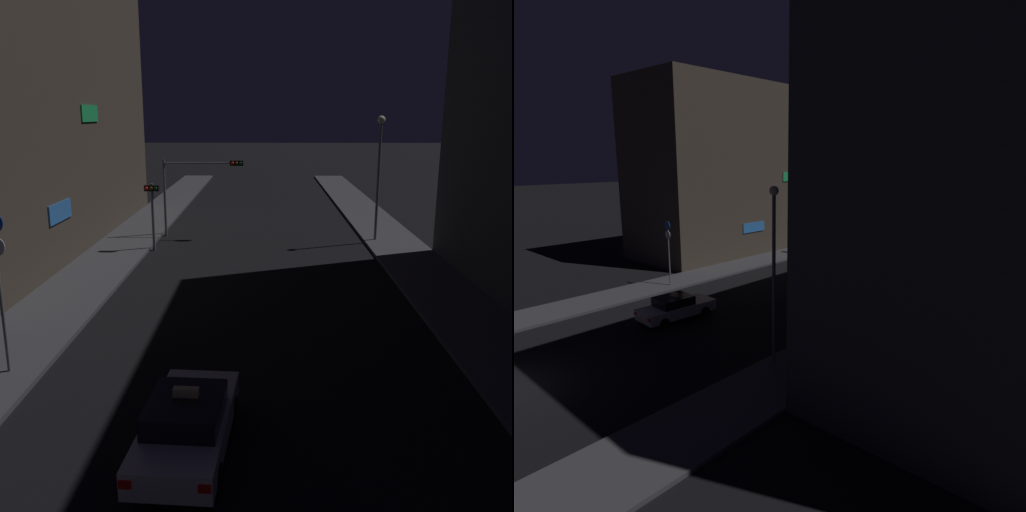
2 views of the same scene
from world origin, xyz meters
TOP-DOWN VIEW (x-y plane):
  - sidewalk_left at (-7.81, 32.35)m, footprint 3.32×68.71m
  - sidewalk_right at (7.81, 32.35)m, footprint 3.32×68.71m
  - building_facade_left at (-13.93, 30.42)m, footprint 9.00×28.08m
  - taxi at (-1.40, 9.89)m, footprint 2.07×4.55m
  - traffic_light_overhead at (-3.90, 32.85)m, footprint 4.92×0.41m
  - traffic_light_left_kerb at (-5.90, 29.02)m, footprint 0.80×0.42m
  - street_lamp_far_block at (6.82, 31.35)m, footprint 0.45×0.45m

SIDE VIEW (x-z plane):
  - sidewalk_left at x=-7.81m, z-range 0.00..0.17m
  - sidewalk_right at x=7.81m, z-range 0.00..0.17m
  - taxi at x=-1.40m, z-range -0.07..1.55m
  - traffic_light_left_kerb at x=-5.90m, z-range 0.81..4.55m
  - traffic_light_overhead at x=-3.90m, z-range 1.14..5.91m
  - street_lamp_far_block at x=6.82m, z-range 1.19..8.33m
  - building_facade_left at x=-13.93m, z-range 0.00..16.15m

